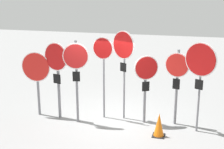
% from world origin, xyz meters
% --- Properties ---
extents(ground_plane, '(40.00, 40.00, 0.00)m').
position_xyz_m(ground_plane, '(0.00, 0.00, 0.00)').
color(ground_plane, gray).
extents(stop_sign_0, '(0.96, 0.17, 2.11)m').
position_xyz_m(stop_sign_0, '(-2.46, -0.16, 1.48)').
color(stop_sign_0, slate).
rests_on(stop_sign_0, ground).
extents(stop_sign_1, '(0.86, 0.25, 2.45)m').
position_xyz_m(stop_sign_1, '(-1.73, -0.20, 1.70)').
color(stop_sign_1, slate).
rests_on(stop_sign_1, ground).
extents(stop_sign_2, '(0.77, 0.20, 2.56)m').
position_xyz_m(stop_sign_2, '(-1.01, -0.38, 1.81)').
color(stop_sign_2, slate).
rests_on(stop_sign_2, ground).
extents(stop_sign_3, '(0.68, 0.16, 2.61)m').
position_xyz_m(stop_sign_3, '(-0.35, 0.20, 1.99)').
color(stop_sign_3, slate).
rests_on(stop_sign_3, ground).
extents(stop_sign_4, '(0.76, 0.46, 2.81)m').
position_xyz_m(stop_sign_4, '(0.27, 0.29, 2.16)').
color(stop_sign_4, slate).
rests_on(stop_sign_4, ground).
extents(stop_sign_5, '(0.66, 0.37, 2.13)m').
position_xyz_m(stop_sign_5, '(1.00, 0.14, 1.49)').
color(stop_sign_5, slate).
rests_on(stop_sign_5, ground).
extents(stop_sign_6, '(0.72, 0.21, 2.32)m').
position_xyz_m(stop_sign_6, '(1.89, 0.28, 1.59)').
color(stop_sign_6, slate).
rests_on(stop_sign_6, ground).
extents(stop_sign_7, '(0.85, 0.47, 2.62)m').
position_xyz_m(stop_sign_7, '(2.53, -0.08, 1.97)').
color(stop_sign_7, slate).
rests_on(stop_sign_7, ground).
extents(traffic_cone_0, '(0.35, 0.35, 0.68)m').
position_xyz_m(traffic_cone_0, '(1.53, -0.65, 0.33)').
color(traffic_cone_0, black).
rests_on(traffic_cone_0, ground).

